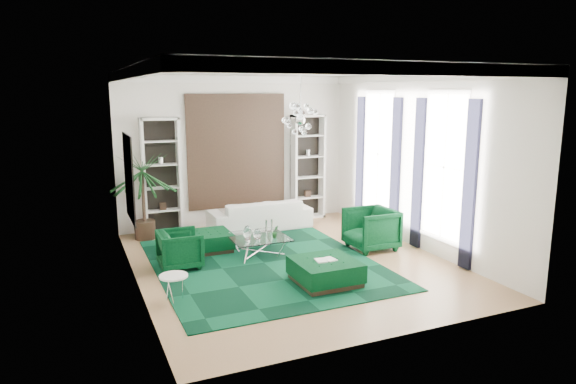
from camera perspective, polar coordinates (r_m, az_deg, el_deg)
name	(u,v)px	position (r m, az deg, el deg)	size (l,w,h in m)	color
floor	(291,263)	(10.47, 0.34, -7.92)	(6.00, 7.00, 0.02)	#A88158
ceiling	(291,69)	(9.90, 0.36, 13.46)	(6.00, 7.00, 0.02)	white
wall_back	(236,151)	(13.27, -5.78, 4.56)	(6.00, 0.02, 3.80)	silver
wall_front	(397,206)	(7.00, 12.00, -1.58)	(6.00, 0.02, 3.80)	silver
wall_left	(131,180)	(9.24, -17.01, 1.24)	(0.02, 7.00, 3.80)	silver
wall_right	(417,162)	(11.54, 14.18, 3.29)	(0.02, 7.00, 3.80)	silver
crown_molding	(291,75)	(9.90, 0.36, 12.82)	(6.00, 7.00, 0.18)	white
ceiling_medallion	(285,72)	(10.18, -0.34, 13.17)	(0.90, 0.90, 0.05)	white
tapestry	(237,151)	(13.22, -5.72, 4.54)	(2.50, 0.06, 2.80)	black
shelving_left	(162,176)	(12.70, -13.88, 1.71)	(0.90, 0.38, 2.80)	white
shelving_right	(308,167)	(13.87, 2.22, 2.81)	(0.90, 0.38, 2.80)	white
painting	(130,178)	(9.84, -17.17, 1.52)	(0.04, 1.30, 1.60)	black
window_near	(444,167)	(10.84, 16.98, 2.65)	(0.03, 1.10, 2.90)	white
curtain_near_a	(470,186)	(10.28, 19.55, 0.64)	(0.07, 0.30, 3.25)	black
curtain_near_b	(418,174)	(11.45, 14.27, 1.96)	(0.07, 0.30, 3.25)	black
window_far	(378,154)	(12.74, 10.01, 4.17)	(0.03, 1.10, 2.90)	white
curtain_far_a	(395,169)	(12.12, 11.85, 2.56)	(0.07, 0.30, 3.25)	black
curtain_far_b	(360,160)	(13.41, 8.02, 3.50)	(0.07, 0.30, 3.25)	black
rug	(264,263)	(10.43, -2.69, -7.90)	(4.20, 5.00, 0.02)	black
sofa	(260,214)	(12.90, -3.16, -2.51)	(2.53, 0.99, 0.74)	silver
armchair_left	(180,249)	(10.31, -11.91, -6.23)	(0.80, 0.82, 0.74)	black
armchair_right	(371,229)	(11.38, 9.20, -4.06)	(0.97, 0.99, 0.90)	black
coffee_table	(258,245)	(10.92, -3.36, -5.95)	(1.18, 1.18, 0.40)	white
ottoman_side	(209,241)	(11.31, -8.79, -5.46)	(0.92, 0.92, 0.41)	black
ottoman_front	(325,272)	(9.36, 4.16, -8.84)	(1.09, 1.09, 0.43)	black
book	(325,260)	(9.28, 4.18, -7.50)	(0.38, 0.25, 0.03)	white
side_table	(174,289)	(8.75, -12.54, -10.48)	(0.47, 0.47, 0.45)	white
palm	(143,184)	(12.28, -15.85, 0.86)	(1.63, 1.63, 2.62)	#14451C
chandelier	(300,120)	(10.23, 1.37, 8.00)	(0.80, 0.80, 0.72)	white
table_plant	(275,232)	(10.71, -1.44, -4.42)	(0.15, 0.12, 0.27)	#14451C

